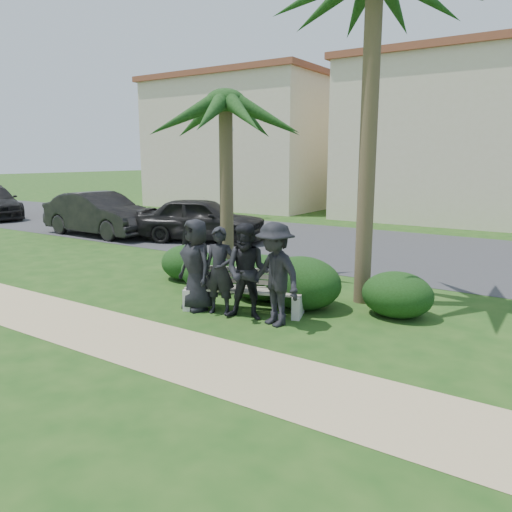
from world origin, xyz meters
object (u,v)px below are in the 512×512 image
(park_bench, at_px, (244,293))
(man_c, at_px, (248,272))
(man_b, at_px, (220,271))
(car_b, at_px, (100,214))
(man_d, at_px, (275,274))
(palm_left, at_px, (225,103))
(street_lamp, at_px, (230,155))
(man_a, at_px, (196,265))
(car_a, at_px, (202,219))

(park_bench, height_order, man_c, man_c)
(man_b, xyz_separation_m, car_b, (-9.40, 5.00, -0.02))
(park_bench, distance_m, man_d, 1.05)
(palm_left, bearing_deg, park_bench, -46.99)
(street_lamp, height_order, man_d, street_lamp)
(man_c, relative_size, palm_left, 0.34)
(man_d, bearing_deg, street_lamp, 146.90)
(man_a, relative_size, man_d, 0.97)
(man_a, bearing_deg, street_lamp, 140.97)
(park_bench, distance_m, man_a, 1.04)
(man_a, bearing_deg, park_bench, 41.00)
(man_c, xyz_separation_m, palm_left, (-2.31, 2.48, 3.18))
(palm_left, height_order, car_a, palm_left)
(street_lamp, relative_size, park_bench, 1.82)
(man_a, distance_m, car_a, 7.84)
(man_a, xyz_separation_m, man_d, (1.68, 0.05, 0.03))
(man_d, xyz_separation_m, car_b, (-10.57, 5.00, -0.10))
(man_d, bearing_deg, man_c, -162.53)
(man_a, bearing_deg, palm_left, 132.09)
(park_bench, bearing_deg, man_b, -152.85)
(car_b, bearing_deg, man_d, -113.87)
(man_b, xyz_separation_m, man_d, (1.16, 0.00, 0.08))
(man_b, bearing_deg, park_bench, 28.80)
(street_lamp, distance_m, man_a, 14.63)
(man_c, bearing_deg, park_bench, 113.58)
(man_c, xyz_separation_m, car_a, (-6.05, 6.05, -0.10))
(street_lamp, height_order, man_b, street_lamp)
(car_a, bearing_deg, man_d, -154.01)
(palm_left, bearing_deg, man_d, -40.87)
(car_b, bearing_deg, park_bench, -114.28)
(man_d, height_order, car_a, man_d)
(park_bench, distance_m, man_b, 0.64)
(park_bench, xyz_separation_m, palm_left, (-2.02, 2.17, 3.69))
(man_b, height_order, car_a, man_b)
(street_lamp, bearing_deg, man_b, -54.27)
(man_b, bearing_deg, man_c, -16.38)
(street_lamp, relative_size, man_d, 2.43)
(palm_left, bearing_deg, man_b, -55.57)
(street_lamp, bearing_deg, park_bench, -52.53)
(man_d, bearing_deg, car_b, 172.33)
(park_bench, height_order, man_d, man_d)
(man_d, height_order, car_b, man_d)
(park_bench, distance_m, car_b, 10.79)
(man_d, height_order, palm_left, palm_left)
(man_c, bearing_deg, man_b, 161.25)
(man_a, bearing_deg, car_a, 145.92)
(street_lamp, relative_size, palm_left, 0.86)
(park_bench, bearing_deg, man_a, -174.64)
(street_lamp, distance_m, man_d, 15.58)
(palm_left, xyz_separation_m, car_b, (-7.70, 2.51, -3.25))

